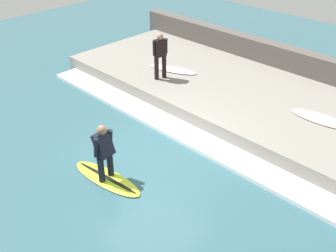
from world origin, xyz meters
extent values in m
plane|color=#335B66|center=(0.00, 0.00, 0.00)|extent=(28.00, 28.00, 0.00)
cube|color=gray|center=(4.00, 0.00, 0.24)|extent=(4.40, 12.52, 0.48)
cube|color=#544F49|center=(6.45, 0.00, 0.61)|extent=(0.50, 13.15, 1.23)
cube|color=white|center=(1.40, 0.00, 0.05)|extent=(0.80, 11.90, 0.11)
ellipsoid|color=#BFE02D|center=(-1.29, 0.15, 0.03)|extent=(0.80, 2.07, 0.06)
ellipsoid|color=black|center=(-1.29, 0.15, 0.06)|extent=(0.31, 1.85, 0.01)
cylinder|color=black|center=(-1.15, 0.17, 0.38)|extent=(0.15, 0.15, 0.65)
cylinder|color=black|center=(-1.43, 0.13, 0.38)|extent=(0.15, 0.15, 0.65)
cube|color=black|center=(-1.29, 0.15, 0.99)|extent=(0.41, 0.42, 0.61)
sphere|color=#846047|center=(-1.29, 0.15, 1.38)|extent=(0.22, 0.22, 0.22)
cylinder|color=black|center=(-1.08, 0.17, 1.03)|extent=(0.11, 0.18, 0.51)
cylinder|color=black|center=(-1.50, 0.13, 1.03)|extent=(0.11, 0.18, 0.51)
cylinder|color=black|center=(2.95, 2.46, 0.87)|extent=(0.14, 0.14, 0.76)
cylinder|color=black|center=(2.69, 2.55, 0.87)|extent=(0.14, 0.14, 0.76)
cube|color=black|center=(2.82, 2.51, 1.52)|extent=(0.40, 0.32, 0.55)
sphere|color=#A87A5B|center=(2.82, 2.51, 1.89)|extent=(0.21, 0.21, 0.21)
cylinder|color=black|center=(3.02, 2.44, 1.55)|extent=(0.10, 0.10, 0.48)
cylinder|color=black|center=(2.63, 2.57, 1.55)|extent=(0.10, 0.10, 0.48)
ellipsoid|color=beige|center=(3.59, 2.66, 0.51)|extent=(1.04, 1.83, 0.06)
ellipsoid|color=beige|center=(3.98, -2.51, 0.51)|extent=(0.72, 1.73, 0.06)
camera|label=1|loc=(-5.43, -5.90, 5.93)|focal=42.00mm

